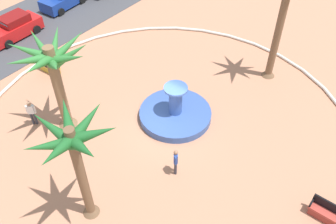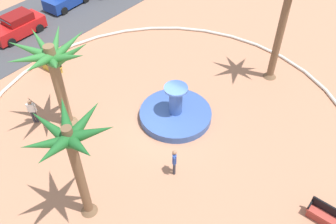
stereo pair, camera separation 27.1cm
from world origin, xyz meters
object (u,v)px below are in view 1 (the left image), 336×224
object	(u,v)px
palm_tree_by_curb	(53,67)
bench_north	(49,68)
palm_tree_near_fountain	(74,149)
parked_car_second	(14,27)
fountain	(175,113)
person_pedestrian_stroll	(176,161)
person_cyclist_photo	(32,112)
palm_tree_mid_plaza	(286,1)
bench_west	(326,214)

from	to	relation	value
palm_tree_by_curb	bench_north	xyz separation A→B (m)	(2.50, 4.72, -3.73)
palm_tree_near_fountain	parked_car_second	world-z (taller)	palm_tree_near_fountain
fountain	palm_tree_near_fountain	xyz separation A→B (m)	(-7.36, -0.69, 4.20)
palm_tree_by_curb	person_pedestrian_stroll	distance (m)	7.64
fountain	person_cyclist_photo	bearing A→B (deg)	131.66
palm_tree_mid_plaza	bench_north	distance (m)	15.37
palm_tree_near_fountain	bench_west	distance (m)	11.47
person_pedestrian_stroll	palm_tree_near_fountain	bearing A→B (deg)	157.89
bench_north	person_cyclist_photo	bearing A→B (deg)	-138.88
palm_tree_mid_plaza	bench_west	world-z (taller)	palm_tree_mid_plaza
fountain	bench_west	distance (m)	9.37
palm_tree_by_curb	person_pedestrian_stroll	world-z (taller)	palm_tree_by_curb
fountain	palm_tree_by_curb	size ratio (longest dim) A/B	0.76
palm_tree_by_curb	bench_north	distance (m)	6.52
palm_tree_by_curb	bench_west	size ratio (longest dim) A/B	3.43
person_pedestrian_stroll	person_cyclist_photo	bearing A→B (deg)	104.62
palm_tree_by_curb	palm_tree_mid_plaza	distance (m)	13.21
fountain	parked_car_second	xyz separation A→B (m)	(-0.40, 14.69, 0.46)
palm_tree_by_curb	bench_west	bearing A→B (deg)	-77.11
bench_west	parked_car_second	distance (m)	24.02
fountain	parked_car_second	world-z (taller)	fountain
palm_tree_mid_plaza	bench_west	bearing A→B (deg)	-139.54
palm_tree_by_curb	palm_tree_mid_plaza	size ratio (longest dim) A/B	0.78
palm_tree_by_curb	palm_tree_mid_plaza	world-z (taller)	palm_tree_mid_plaza
palm_tree_mid_plaza	parked_car_second	xyz separation A→B (m)	(-7.34, 17.19, -4.52)
palm_tree_by_curb	parked_car_second	distance (m)	11.38
palm_tree_by_curb	person_pedestrian_stroll	xyz separation A→B (m)	(1.04, -6.88, -3.15)
bench_west	person_cyclist_photo	bearing A→B (deg)	105.69
person_pedestrian_stroll	parked_car_second	size ratio (longest dim) A/B	0.41
palm_tree_mid_plaza	bench_west	xyz separation A→B (m)	(-7.99, -6.81, -4.95)
bench_north	person_pedestrian_stroll	bearing A→B (deg)	-97.14
person_cyclist_photo	fountain	bearing A→B (deg)	-48.34
palm_tree_near_fountain	bench_west	size ratio (longest dim) A/B	3.65
bench_north	person_cyclist_photo	distance (m)	4.88
palm_tree_near_fountain	person_cyclist_photo	bearing A→B (deg)	73.39
parked_car_second	fountain	bearing A→B (deg)	-88.43
palm_tree_mid_plaza	person_pedestrian_stroll	xyz separation A→B (m)	(-10.10, 0.11, -4.36)
fountain	palm_tree_near_fountain	size ratio (longest dim) A/B	0.71
palm_tree_mid_plaza	bench_north	bearing A→B (deg)	126.44
bench_west	person_pedestrian_stroll	size ratio (longest dim) A/B	0.96
bench_west	person_pedestrian_stroll	distance (m)	7.26
palm_tree_near_fountain	palm_tree_mid_plaza	xyz separation A→B (m)	(14.29, -1.81, 0.78)
bench_west	parked_car_second	world-z (taller)	parked_car_second
palm_tree_mid_plaza	person_cyclist_photo	xyz separation A→B (m)	(-12.29, 8.52, -4.38)
person_cyclist_photo	parked_car_second	xyz separation A→B (m)	(4.95, 8.67, -0.14)
palm_tree_near_fountain	bench_north	xyz separation A→B (m)	(5.65, 9.89, -4.17)
palm_tree_near_fountain	person_pedestrian_stroll	xyz separation A→B (m)	(4.20, -1.71, -3.59)
palm_tree_mid_plaza	person_cyclist_photo	size ratio (longest dim) A/B	4.30
bench_west	person_cyclist_photo	distance (m)	15.94
palm_tree_mid_plaza	bench_north	xyz separation A→B (m)	(-8.64, 11.71, -4.95)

